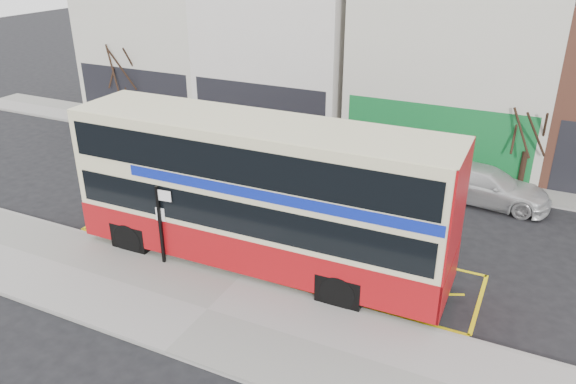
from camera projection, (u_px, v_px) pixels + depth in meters
The scene contains 15 objects.
ground at pixel (247, 274), 18.10m from camera, with size 120.00×120.00×0.00m, color black.
pavement at pixel (208, 311), 16.18m from camera, with size 40.00×4.00×0.15m, color gray.
kerb at pixel (241, 278), 17.76m from camera, with size 40.00×0.15×0.15m, color gray.
far_pavement at pixel (359, 160), 27.07m from camera, with size 50.00×3.00×0.15m, color gray.
road_markings at pixel (270, 251), 19.41m from camera, with size 14.00×3.40×0.01m, color yellow, non-canonical shape.
terrace_far_left at pixel (172, 29), 33.68m from camera, with size 8.00×8.01×10.80m.
terrace_left at pixel (292, 29), 30.32m from camera, with size 8.00×8.01×11.80m.
terrace_green_shop at pixel (461, 47), 26.88m from camera, with size 9.00×8.01×11.30m.
double_decker_bus at pixel (259, 193), 17.63m from camera, with size 12.30×3.02×4.90m.
bus_stop_post at pixel (161, 217), 17.78m from camera, with size 0.68×0.14×2.72m.
car_silver at pixel (201, 135), 28.42m from camera, with size 1.70×4.22×1.44m, color #AAAAAF.
car_grey at pixel (312, 160), 25.33m from camera, with size 1.50×4.29×1.41m, color #3A3D41.
car_white at pixel (486, 185), 22.67m from camera, with size 2.05×5.04×1.46m, color silver.
street_tree_left at pixel (123, 55), 31.10m from camera, with size 2.63×2.63×5.68m.
street_tree_right at pixel (532, 119), 22.90m from camera, with size 2.11×2.11×4.56m.
Camera 1 is at (7.85, -13.25, 9.95)m, focal length 35.00 mm.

